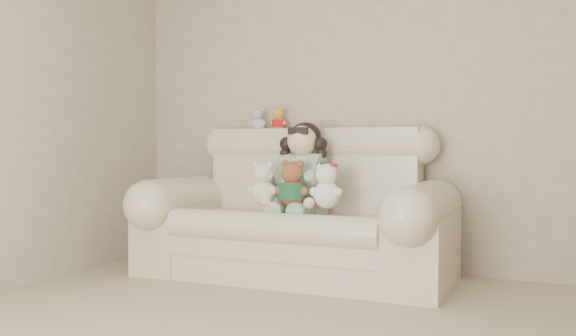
{
  "coord_description": "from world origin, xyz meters",
  "views": [
    {
      "loc": [
        0.89,
        -1.86,
        0.89
      ],
      "look_at": [
        -0.76,
        1.9,
        0.75
      ],
      "focal_mm": 38.58,
      "sensor_mm": 36.0,
      "label": 1
    }
  ],
  "objects": [
    {
      "name": "wall_back",
      "position": [
        0.0,
        2.5,
        1.3
      ],
      "size": [
        4.5,
        0.0,
        4.5
      ],
      "primitive_type": "plane",
      "rotation": [
        1.57,
        0.0,
        0.0
      ],
      "color": "#B8B092",
      "rests_on": "ground"
    },
    {
      "name": "sofa",
      "position": [
        -0.76,
        2.0,
        0.52
      ],
      "size": [
        2.1,
        0.95,
        1.03
      ],
      "primitive_type": null,
      "color": "beige",
      "rests_on": "floor"
    },
    {
      "name": "seated_child",
      "position": [
        -0.73,
        2.08,
        0.75
      ],
      "size": [
        0.45,
        0.52,
        0.66
      ],
      "primitive_type": null,
      "rotation": [
        0.0,
        0.0,
        -0.12
      ],
      "color": "#36774D",
      "rests_on": "sofa"
    },
    {
      "name": "brown_teddy",
      "position": [
        -0.7,
        1.83,
        0.68
      ],
      "size": [
        0.24,
        0.18,
        0.36
      ],
      "primitive_type": null,
      "rotation": [
        0.0,
        0.0,
        0.03
      ],
      "color": "brown",
      "rests_on": "sofa"
    },
    {
      "name": "white_cat",
      "position": [
        -0.47,
        1.85,
        0.67
      ],
      "size": [
        0.27,
        0.24,
        0.35
      ],
      "primitive_type": null,
      "rotation": [
        0.0,
        0.0,
        0.39
      ],
      "color": "white",
      "rests_on": "sofa"
    },
    {
      "name": "cream_teddy",
      "position": [
        -0.92,
        1.85,
        0.67
      ],
      "size": [
        0.26,
        0.23,
        0.34
      ],
      "primitive_type": null,
      "rotation": [
        0.0,
        0.0,
        0.3
      ],
      "color": "white",
      "rests_on": "sofa"
    },
    {
      "name": "yellow_mini_bear",
      "position": [
        -1.05,
        2.38,
        1.11
      ],
      "size": [
        0.16,
        0.15,
        0.2
      ],
      "primitive_type": null,
      "rotation": [
        0.0,
        0.0,
        -0.42
      ],
      "color": "gold",
      "rests_on": "sofa"
    },
    {
      "name": "grey_mini_plush",
      "position": [
        -1.22,
        2.37,
        1.11
      ],
      "size": [
        0.15,
        0.13,
        0.2
      ],
      "primitive_type": null,
      "rotation": [
        0.0,
        0.0,
        0.21
      ],
      "color": "silver",
      "rests_on": "sofa"
    }
  ]
}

